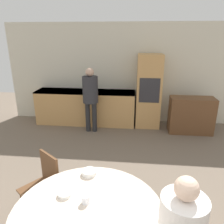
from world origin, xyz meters
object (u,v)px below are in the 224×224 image
bowl_centre (89,172)px  bowl_near (65,194)px  chair_far_left (44,183)px  person_standing (90,94)px  oven_unit (149,91)px  cup (86,199)px  sideboard (191,115)px

bowl_centre → bowl_near: bearing=-114.6°
chair_far_left → bowl_centre: 0.69m
person_standing → bowl_near: size_ratio=11.29×
chair_far_left → bowl_centre: chair_far_left is taller
oven_unit → cup: 3.89m
sideboard → cup: bearing=-117.8°
cup → chair_far_left: bearing=140.4°
oven_unit → person_standing: 1.50m
sideboard → bowl_centre: (-1.88, -3.01, 0.32)m
person_standing → bowl_centre: size_ratio=9.12×
chair_far_left → bowl_near: (0.45, -0.49, 0.27)m
chair_far_left → person_standing: bearing=125.8°
oven_unit → chair_far_left: oven_unit is taller
chair_far_left → bowl_centre: (0.62, -0.10, 0.27)m
cup → bowl_centre: cup is taller
chair_far_left → person_standing: 2.76m
bowl_near → chair_far_left: bearing=132.4°
oven_unit → bowl_centre: bearing=-104.3°
sideboard → oven_unit: bearing=161.7°
bowl_near → bowl_centre: bearing=65.4°
person_standing → bowl_centre: bearing=-79.1°
person_standing → cup: bearing=-79.6°
oven_unit → sideboard: 1.19m
person_standing → bowl_near: bearing=-83.4°
chair_far_left → cup: bearing=-2.2°
chair_far_left → oven_unit: bearing=102.9°
oven_unit → bowl_near: oven_unit is taller
cup → bowl_centre: size_ratio=0.47×
chair_far_left → sideboard: bearing=86.6°
oven_unit → bowl_near: 3.88m
person_standing → bowl_centre: 2.88m
oven_unit → chair_far_left: bearing=-114.5°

